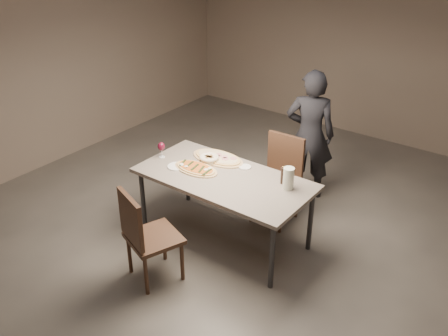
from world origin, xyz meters
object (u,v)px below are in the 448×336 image
Objects in this scene: bread_basket at (209,159)px; chair_near at (144,233)px; zucchini_pizza at (196,168)px; ham_pizza at (218,158)px; pepper_mill_left at (289,179)px; dining_table at (224,182)px; chair_far at (280,174)px; carafe at (288,178)px; diner at (310,135)px.

bread_basket is 1.18m from chair_near.
zucchini_pizza is 0.96m from chair_near.
ham_pizza is 0.94m from pepper_mill_left.
ham_pizza is at bearing 136.21° from dining_table.
zucchini_pizza is 0.53× the size of chair_far.
dining_table is at bearing -27.10° from bread_basket.
pepper_mill_left is 0.89× the size of carafe.
ham_pizza is 1.21m from diner.
carafe is at bearing 74.93° from chair_near.
zucchini_pizza is (-0.33, -0.05, 0.07)m from dining_table.
dining_table is at bearing -162.47° from pepper_mill_left.
bread_basket is 1.04× the size of pepper_mill_left.
dining_table is 9.08× the size of pepper_mill_left.
chair_near is at bearing -90.19° from zucchini_pizza.
carafe is 0.14× the size of diner.
carafe is at bearing -91.86° from pepper_mill_left.
chair_far is 0.68m from diner.
bread_basket is at bearing 152.90° from dining_table.
pepper_mill_left is 0.03m from carafe.
chair_near reaches higher than bread_basket.
ham_pizza is 3.00× the size of bread_basket.
zucchini_pizza is 2.50× the size of bread_basket.
carafe is 0.75m from chair_far.
pepper_mill_left is at bearing 88.14° from carafe.
ham_pizza is 2.78× the size of carafe.
dining_table is 1.39m from diner.
carafe is (-0.00, -0.02, 0.02)m from pepper_mill_left.
dining_table is 1.00m from chair_near.
carafe is at bearing 15.88° from dining_table.
pepper_mill_left is at bearing 85.06° from diner.
bread_basket is at bearing 43.93° from chair_far.
diner is at bearing 108.54° from carafe.
pepper_mill_left is 0.21× the size of chair_near.
carafe reaches higher than zucchini_pizza.
dining_table is 0.69m from pepper_mill_left.
carafe is (0.96, 0.02, 0.07)m from bread_basket.
dining_table is 0.34m from zucchini_pizza.
carafe is (0.64, 0.18, 0.17)m from dining_table.
bread_basket is 0.96m from carafe.
diner reaches higher than chair_far.
chair_near is at bearing -125.24° from carafe.
dining_table is 0.68m from carafe.
zucchini_pizza is 1.00m from pepper_mill_left.
pepper_mill_left is (0.93, -0.08, 0.08)m from ham_pizza.
carafe is at bearing 125.49° from chair_far.
zucchini_pizza is 1.53m from diner.
dining_table is 3.49× the size of zucchini_pizza.
dining_table is 8.07× the size of carafe.
zucchini_pizza reaches higher than dining_table.
chair_far is at bearing 65.21° from diner.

